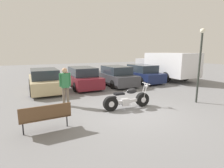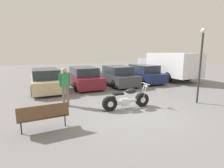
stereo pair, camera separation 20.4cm
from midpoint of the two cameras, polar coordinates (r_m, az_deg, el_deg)
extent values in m
plane|color=slate|center=(7.49, 6.21, -9.09)|extent=(60.00, 60.00, 0.00)
cylinder|color=black|center=(8.25, 9.16, -4.98)|extent=(0.64, 0.21, 0.64)
cylinder|color=silver|center=(8.25, 9.16, -4.98)|extent=(0.26, 0.23, 0.25)
cylinder|color=black|center=(7.50, -1.26, -6.44)|extent=(0.64, 0.21, 0.64)
cylinder|color=silver|center=(7.50, -1.26, -6.44)|extent=(0.26, 0.23, 0.25)
cube|color=silver|center=(7.84, 4.21, -5.59)|extent=(1.24, 0.14, 0.12)
cube|color=silver|center=(7.80, 3.48, -5.92)|extent=(0.35, 0.25, 0.30)
ellipsoid|color=black|center=(7.83, 5.70, -2.28)|extent=(0.53, 0.30, 0.25)
cube|color=black|center=(7.56, 1.55, -3.18)|extent=(0.45, 0.25, 0.09)
ellipsoid|color=black|center=(7.45, -0.91, -4.65)|extent=(0.48, 0.21, 0.20)
cylinder|color=silver|center=(8.14, 10.12, -2.55)|extent=(0.22, 0.04, 0.75)
cylinder|color=silver|center=(8.28, 9.41, -2.30)|extent=(0.22, 0.04, 0.75)
cylinder|color=silver|center=(8.18, 10.37, 0.16)|extent=(0.05, 0.62, 0.03)
sphere|color=silver|center=(8.23, 10.57, -0.64)|extent=(0.15, 0.15, 0.15)
cylinder|color=silver|center=(7.84, 1.53, -6.52)|extent=(1.24, 0.11, 0.08)
cube|color=#C6B284|center=(12.14, -21.61, 0.32)|extent=(1.75, 4.51, 0.71)
cube|color=#28333D|center=(11.78, -21.71, 3.17)|extent=(1.54, 2.34, 0.57)
cylinder|color=black|center=(13.53, -25.45, 0.19)|extent=(0.20, 0.61, 0.61)
cylinder|color=black|center=(13.62, -18.62, 0.74)|extent=(0.20, 0.61, 0.61)
cylinder|color=black|center=(10.78, -25.25, -2.25)|extent=(0.20, 0.61, 0.61)
cylinder|color=black|center=(10.90, -16.69, -1.53)|extent=(0.20, 0.61, 0.61)
cube|color=maroon|center=(12.74, -10.31, 1.37)|extent=(1.75, 4.51, 0.71)
cube|color=#28333D|center=(12.40, -10.07, 4.11)|extent=(1.54, 2.34, 0.57)
cylinder|color=black|center=(13.94, -15.06, 1.15)|extent=(0.20, 0.61, 0.61)
cylinder|color=black|center=(14.32, -8.67, 1.65)|extent=(0.20, 0.61, 0.61)
cylinder|color=black|center=(11.25, -12.34, -0.96)|extent=(0.20, 0.61, 0.61)
cylinder|color=black|center=(11.72, -4.60, -0.27)|extent=(0.20, 0.61, 0.61)
cube|color=#3D3D42|center=(13.42, 0.38, 2.01)|extent=(1.75, 4.51, 0.71)
cube|color=#28333D|center=(13.10, 0.91, 4.62)|extent=(1.54, 2.34, 0.57)
cylinder|color=black|center=(14.40, -4.99, 1.78)|extent=(0.20, 0.61, 0.61)
cylinder|color=black|center=(15.05, 0.81, 2.20)|extent=(0.20, 0.61, 0.61)
cylinder|color=black|center=(11.86, -0.16, -0.10)|extent=(0.20, 0.61, 0.61)
cylinder|color=black|center=(12.64, 6.50, 0.50)|extent=(0.20, 0.61, 0.61)
cube|color=#19234C|center=(14.88, 8.77, 2.74)|extent=(1.75, 4.51, 0.71)
cube|color=#28333D|center=(14.58, 9.44, 5.10)|extent=(1.54, 2.34, 0.57)
cylinder|color=black|center=(15.65, 3.39, 2.52)|extent=(0.20, 0.61, 0.61)
cylinder|color=black|center=(16.50, 8.33, 2.85)|extent=(0.20, 0.61, 0.61)
cylinder|color=black|center=(13.31, 9.26, 0.95)|extent=(0.20, 0.61, 0.61)
cylinder|color=black|center=(14.30, 14.61, 1.41)|extent=(0.20, 0.61, 0.61)
cube|color=silver|center=(16.02, 18.33, 6.14)|extent=(2.35, 4.50, 1.91)
cube|color=#B2B2B7|center=(18.34, 11.66, 6.08)|extent=(2.26, 1.58, 1.34)
cylinder|color=black|center=(17.77, 8.76, 3.79)|extent=(0.24, 0.85, 0.85)
cylinder|color=black|center=(19.09, 14.20, 4.06)|extent=(0.24, 0.85, 0.85)
cylinder|color=black|center=(14.89, 16.88, 2.12)|extent=(0.24, 0.85, 0.85)
cylinder|color=black|center=(16.44, 22.51, 2.54)|extent=(0.24, 0.85, 0.85)
cube|color=brown|center=(6.09, -21.75, -10.06)|extent=(1.55, 0.46, 0.05)
cube|color=brown|center=(5.85, -21.69, -8.63)|extent=(1.54, 0.10, 0.44)
cylinder|color=black|center=(6.15, -27.93, -12.63)|extent=(0.04, 0.04, 0.45)
cylinder|color=black|center=(6.26, -15.43, -11.29)|extent=(0.04, 0.04, 0.45)
cylinder|color=#2D332D|center=(9.41, 26.02, 4.49)|extent=(0.09, 0.09, 3.37)
sphere|color=white|center=(9.42, 26.93, 15.23)|extent=(0.23, 0.23, 0.23)
cylinder|color=#726656|center=(8.39, -16.14, -4.12)|extent=(0.12, 0.12, 0.88)
cylinder|color=#726656|center=(8.42, -14.86, -4.00)|extent=(0.12, 0.12, 0.88)
cube|color=#337F4C|center=(8.25, -15.77, 1.15)|extent=(0.34, 0.20, 0.66)
cylinder|color=#337F4C|center=(8.21, -17.29, 1.25)|extent=(0.08, 0.08, 0.61)
cylinder|color=#337F4C|center=(8.28, -14.28, 1.49)|extent=(0.08, 0.08, 0.61)
sphere|color=tan|center=(8.19, -15.93, 4.26)|extent=(0.24, 0.24, 0.24)
camera|label=1|loc=(0.10, -90.65, -0.12)|focal=28.00mm
camera|label=2|loc=(0.10, 89.35, 0.12)|focal=28.00mm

